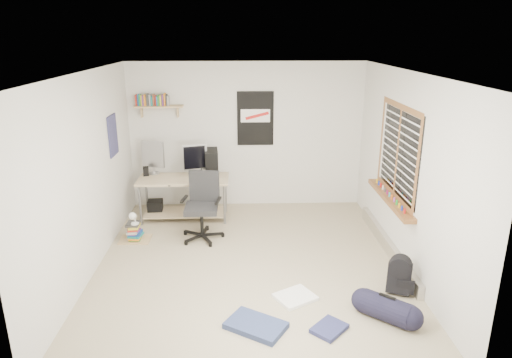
{
  "coord_description": "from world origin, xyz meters",
  "views": [
    {
      "loc": [
        -0.09,
        -5.45,
        2.94
      ],
      "look_at": [
        0.1,
        0.22,
        1.12
      ],
      "focal_mm": 32.0,
      "sensor_mm": 36.0,
      "label": 1
    }
  ],
  "objects_px": {
    "office_chair": "(201,208)",
    "backpack": "(399,278)",
    "desk": "(184,197)",
    "duffel_bag": "(386,308)",
    "book_stack": "(135,231)"
  },
  "relations": [
    {
      "from": "office_chair",
      "to": "backpack",
      "type": "bearing_deg",
      "value": -23.2
    },
    {
      "from": "office_chair",
      "to": "desk",
      "type": "bearing_deg",
      "value": 123.25
    },
    {
      "from": "desk",
      "to": "office_chair",
      "type": "height_order",
      "value": "office_chair"
    },
    {
      "from": "backpack",
      "to": "duffel_bag",
      "type": "distance_m",
      "value": 0.61
    },
    {
      "from": "book_stack",
      "to": "duffel_bag",
      "type": "bearing_deg",
      "value": -33.72
    },
    {
      "from": "desk",
      "to": "book_stack",
      "type": "xyz_separation_m",
      "value": [
        -0.65,
        -0.82,
        -0.22
      ]
    },
    {
      "from": "office_chair",
      "to": "book_stack",
      "type": "distance_m",
      "value": 1.05
    },
    {
      "from": "office_chair",
      "to": "backpack",
      "type": "distance_m",
      "value": 2.92
    },
    {
      "from": "office_chair",
      "to": "duffel_bag",
      "type": "distance_m",
      "value": 3.01
    },
    {
      "from": "desk",
      "to": "backpack",
      "type": "bearing_deg",
      "value": -32.59
    },
    {
      "from": "office_chair",
      "to": "duffel_bag",
      "type": "bearing_deg",
      "value": -34.94
    },
    {
      "from": "office_chair",
      "to": "book_stack",
      "type": "xyz_separation_m",
      "value": [
        -1.0,
        -0.02,
        -0.34
      ]
    },
    {
      "from": "desk",
      "to": "book_stack",
      "type": "bearing_deg",
      "value": -120.48
    },
    {
      "from": "desk",
      "to": "office_chair",
      "type": "relative_size",
      "value": 1.45
    },
    {
      "from": "desk",
      "to": "duffel_bag",
      "type": "distance_m",
      "value": 3.82
    }
  ]
}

